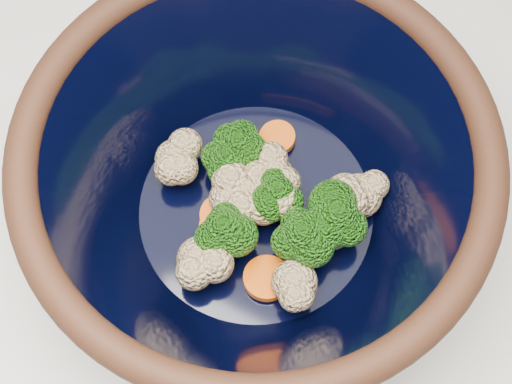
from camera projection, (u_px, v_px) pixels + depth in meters
ground at (230, 328)px, 1.42m from camera, size 3.00×3.00×0.00m
counter at (220, 259)px, 1.00m from camera, size 1.20×1.20×0.90m
mixing_bowl at (256, 184)px, 0.48m from camera, size 0.32×0.32×0.13m
vegetable_pile at (270, 206)px, 0.49m from camera, size 0.16×0.14×0.05m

